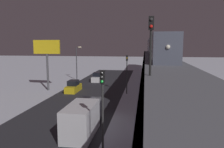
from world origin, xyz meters
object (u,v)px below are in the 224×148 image
object	(u,v)px
box_truck	(84,117)
commercial_billboard	(47,52)
sedan_yellow	(73,87)
traffic_light_mid	(127,69)
subway_train	(155,46)
rail_signal	(151,36)
sedan_white	(97,78)
traffic_light_near	(103,102)

from	to	relation	value
box_truck	commercial_billboard	bearing A→B (deg)	-56.03
sedan_yellow	traffic_light_mid	distance (m)	9.90
subway_train	rail_signal	bearing A→B (deg)	86.91
box_truck	traffic_light_mid	distance (m)	16.77
subway_train	sedan_white	size ratio (longest dim) A/B	13.49
sedan_yellow	traffic_light_mid	world-z (taller)	traffic_light_mid
sedan_white	subway_train	bearing A→B (deg)	-165.27
sedan_white	box_truck	distance (m)	27.92
sedan_yellow	commercial_billboard	xyz separation A→B (m)	(4.80, -0.38, 6.03)
sedan_white	sedan_yellow	world-z (taller)	same
rail_signal	sedan_white	size ratio (longest dim) A/B	0.97
rail_signal	sedan_yellow	size ratio (longest dim) A/B	0.91
subway_train	box_truck	world-z (taller)	subway_train
subway_train	sedan_yellow	size ratio (longest dim) A/B	12.56
rail_signal	traffic_light_mid	bearing A→B (deg)	-80.96
rail_signal	sedan_yellow	world-z (taller)	rail_signal
sedan_white	commercial_billboard	size ratio (longest dim) A/B	0.46
traffic_light_near	commercial_billboard	xyz separation A→B (m)	(14.10, -21.54, 2.63)
rail_signal	box_truck	world-z (taller)	rail_signal
subway_train	rail_signal	world-z (taller)	rail_signal
box_truck	traffic_light_near	world-z (taller)	traffic_light_near
sedan_yellow	box_truck	distance (m)	17.82
rail_signal	traffic_light_near	world-z (taller)	rail_signal
subway_train	commercial_billboard	bearing A→B (deg)	35.83
rail_signal	traffic_light_near	bearing A→B (deg)	7.31
box_truck	commercial_billboard	world-z (taller)	commercial_billboard
traffic_light_near	traffic_light_mid	distance (m)	20.93
sedan_yellow	sedan_white	bearing A→B (deg)	-99.33
sedan_yellow	commercial_billboard	distance (m)	7.72
traffic_light_mid	commercial_billboard	xyz separation A→B (m)	(14.10, -0.61, 2.63)
rail_signal	sedan_white	world-z (taller)	rail_signal
subway_train	traffic_light_mid	xyz separation A→B (m)	(5.15, 14.52, -3.64)
subway_train	traffic_light_mid	bearing A→B (deg)	70.46
sedan_white	commercial_billboard	bearing A→B (deg)	58.03
sedan_yellow	traffic_light_near	distance (m)	23.36
rail_signal	traffic_light_mid	xyz separation A→B (m)	(3.26, -20.51, -4.58)
sedan_yellow	commercial_billboard	world-z (taller)	commercial_billboard
sedan_yellow	box_truck	xyz separation A→B (m)	(-6.60, 16.54, 0.55)
subway_train	traffic_light_mid	distance (m)	15.83
subway_train	commercial_billboard	size ratio (longest dim) A/B	6.23
box_truck	rail_signal	bearing A→B (deg)	144.84
subway_train	traffic_light_mid	size ratio (longest dim) A/B	8.67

